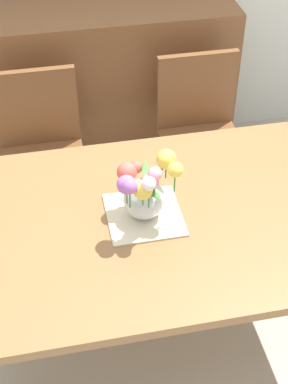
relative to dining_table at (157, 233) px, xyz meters
name	(u,v)px	position (x,y,z in m)	size (l,w,h in m)	color
ground_plane	(155,331)	(0.00, 0.00, -0.66)	(12.00, 12.00, 0.00)	#B7AD99
dining_table	(157,233)	(0.00, 0.00, 0.00)	(1.51, 1.00, 0.75)	olive
chair_left	(41,147)	(-0.42, 0.84, -0.14)	(0.42, 0.42, 0.90)	brown
chair_right	(200,129)	(0.42, 0.84, -0.14)	(0.42, 0.42, 0.90)	brown
dresser	(110,91)	(0.01, 1.33, -0.16)	(1.40, 0.47, 1.00)	brown
placemat	(144,215)	(-0.05, 0.02, 0.09)	(0.28, 0.28, 0.01)	beige
flower_vase	(144,190)	(-0.05, 0.01, 0.23)	(0.24, 0.24, 0.27)	silver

